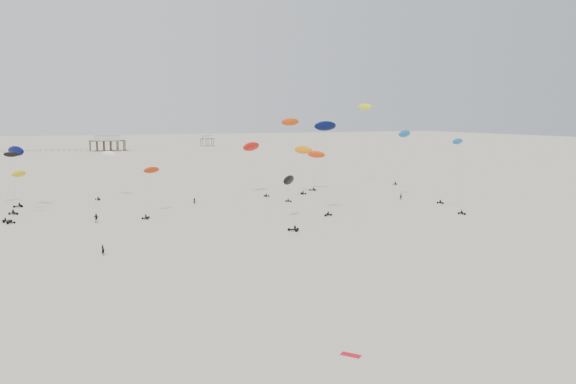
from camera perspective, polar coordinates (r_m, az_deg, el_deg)
name	(u,v)px	position (r m, az deg, el deg)	size (l,w,h in m)	color
ground_plane	(172,173)	(213.56, -11.67, 1.88)	(900.00, 900.00, 0.00)	beige
pavilion_main	(107,144)	(360.31, -17.88, 4.67)	(21.00, 13.00, 9.80)	brown
pavilion_small	(207,141)	(401.77, -8.22, 5.14)	(9.00, 7.00, 8.00)	brown
pier_fence	(13,152)	(359.86, -26.14, 3.70)	(80.20, 0.20, 1.50)	black
rig_0	(411,145)	(146.81, 12.35, 4.66)	(6.03, 14.53, 19.55)	black
rig_1	(150,184)	(124.24, -13.86, 0.79)	(5.74, 10.04, 11.27)	black
rig_2	(459,167)	(129.01, 17.00, 2.48)	(3.92, 6.21, 16.47)	black
rig_3	(108,161)	(154.24, -17.83, 3.05)	(6.79, 9.29, 12.72)	black
rig_4	(371,121)	(178.72, 8.41, 7.12)	(9.76, 11.49, 25.64)	black
rig_5	(290,132)	(139.57, 0.20, 6.07)	(4.86, 3.69, 20.95)	black
rig_6	(16,189)	(130.28, -25.93, 0.26)	(4.05, 12.66, 13.26)	black
rig_7	(303,156)	(153.63, 1.54, 3.65)	(4.72, 5.43, 13.30)	black
rig_8	(316,159)	(162.11, 2.85, 3.38)	(5.91, 5.97, 11.56)	black
rig_9	(9,180)	(132.06, -26.45, 1.09)	(3.60, 13.39, 16.58)	black
rig_11	(326,138)	(120.61, 3.84, 5.46)	(5.17, 4.53, 20.39)	black
rig_12	(16,162)	(141.12, -25.95, 2.75)	(4.65, 12.63, 15.23)	black
rig_13	(252,150)	(154.10, -3.67, 4.32)	(7.03, 12.18, 15.26)	black
rig_14	(290,191)	(113.44, 0.19, 0.13)	(7.89, 16.22, 15.03)	black
spectator_0	(103,255)	(91.25, -18.27, -6.12)	(0.69, 0.47, 1.89)	black
spectator_1	(401,200)	(145.55, 11.41, -0.80)	(0.94, 0.55, 1.93)	black
spectator_2	(96,223)	(118.95, -18.89, -2.96)	(1.31, 0.71, 2.22)	black
spectator_3	(194,204)	(137.68, -9.48, -1.24)	(0.68, 0.47, 1.87)	black
grounded_kite_b	(351,355)	(52.53, 6.40, -16.17)	(1.80, 0.70, 0.07)	red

